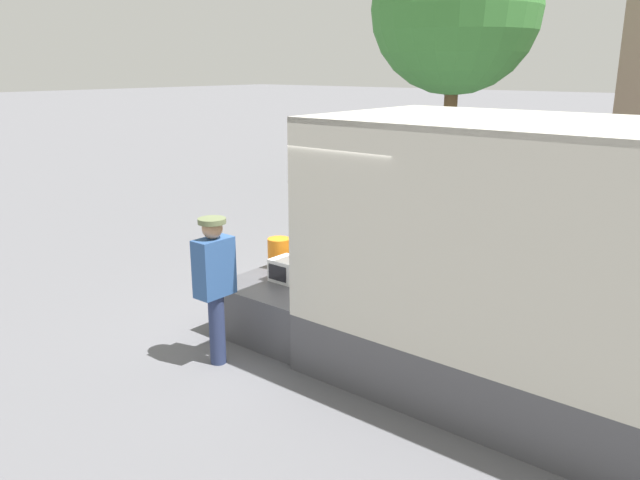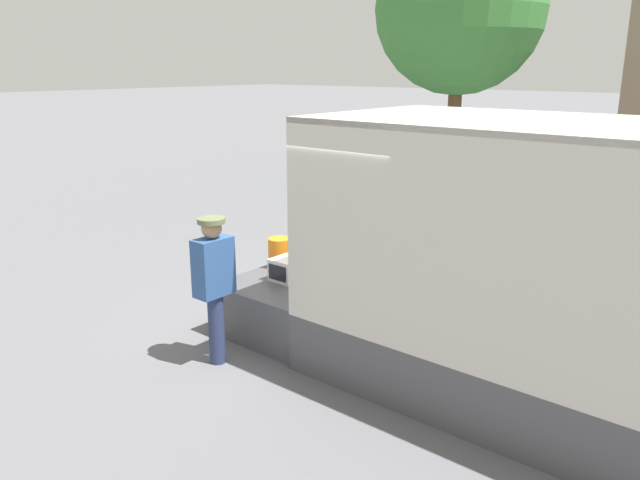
{
  "view_description": "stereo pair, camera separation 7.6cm",
  "coord_description": "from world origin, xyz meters",
  "px_view_note": "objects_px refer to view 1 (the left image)",
  "views": [
    {
      "loc": [
        4.26,
        -5.91,
        3.27
      ],
      "look_at": [
        -0.41,
        -0.2,
        1.21
      ],
      "focal_mm": 35.0,
      "sensor_mm": 36.0,
      "label": 1
    },
    {
      "loc": [
        4.32,
        -5.86,
        3.27
      ],
      "look_at": [
        -0.41,
        -0.2,
        1.21
      ],
      "focal_mm": 35.0,
      "sensor_mm": 36.0,
      "label": 2
    }
  ],
  "objects_px": {
    "orange_bucket": "(279,253)",
    "worker_person": "(215,276)",
    "microwave": "(290,270)",
    "street_tree": "(456,9)",
    "portable_generator": "(325,251)"
  },
  "relations": [
    {
      "from": "microwave",
      "to": "worker_person",
      "type": "height_order",
      "value": "worker_person"
    },
    {
      "from": "microwave",
      "to": "street_tree",
      "type": "height_order",
      "value": "street_tree"
    },
    {
      "from": "portable_generator",
      "to": "street_tree",
      "type": "distance_m",
      "value": 10.4
    },
    {
      "from": "microwave",
      "to": "portable_generator",
      "type": "xyz_separation_m",
      "value": [
        -0.05,
        0.76,
        0.06
      ]
    },
    {
      "from": "microwave",
      "to": "orange_bucket",
      "type": "height_order",
      "value": "orange_bucket"
    },
    {
      "from": "microwave",
      "to": "street_tree",
      "type": "relative_size",
      "value": 0.06
    },
    {
      "from": "orange_bucket",
      "to": "worker_person",
      "type": "height_order",
      "value": "worker_person"
    },
    {
      "from": "street_tree",
      "to": "worker_person",
      "type": "bearing_deg",
      "value": -74.5
    },
    {
      "from": "orange_bucket",
      "to": "microwave",
      "type": "bearing_deg",
      "value": -34.02
    },
    {
      "from": "worker_person",
      "to": "street_tree",
      "type": "relative_size",
      "value": 0.25
    },
    {
      "from": "portable_generator",
      "to": "street_tree",
      "type": "xyz_separation_m",
      "value": [
        -3.06,
        9.17,
        3.83
      ]
    },
    {
      "from": "orange_bucket",
      "to": "worker_person",
      "type": "xyz_separation_m",
      "value": [
        0.48,
        -1.56,
        0.19
      ]
    },
    {
      "from": "microwave",
      "to": "street_tree",
      "type": "distance_m",
      "value": 11.11
    },
    {
      "from": "microwave",
      "to": "orange_bucket",
      "type": "xyz_separation_m",
      "value": [
        -0.49,
        0.33,
        0.06
      ]
    },
    {
      "from": "microwave",
      "to": "street_tree",
      "type": "xyz_separation_m",
      "value": [
        -3.11,
        9.93,
        3.89
      ]
    }
  ]
}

